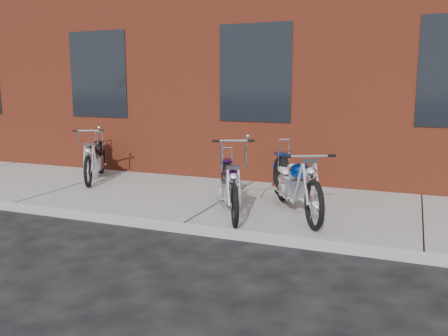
% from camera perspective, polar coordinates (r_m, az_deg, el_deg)
% --- Properties ---
extents(ground, '(120.00, 120.00, 0.00)m').
position_cam_1_polar(ground, '(6.50, -4.84, -7.87)').
color(ground, black).
rests_on(ground, ground).
extents(sidewalk, '(22.00, 3.00, 0.15)m').
position_cam_1_polar(sidewalk, '(7.80, 0.11, -4.23)').
color(sidewalk, gray).
rests_on(sidewalk, ground).
extents(building_brick, '(22.00, 10.00, 8.00)m').
position_cam_1_polar(building_brick, '(13.95, 10.59, 18.13)').
color(building_brick, maroon).
rests_on(building_brick, ground).
extents(chopper_purple, '(0.96, 1.86, 1.13)m').
position_cam_1_polar(chopper_purple, '(6.89, 0.75, -2.39)').
color(chopper_purple, black).
rests_on(chopper_purple, sidewalk).
extents(chopper_blue, '(1.24, 2.05, 1.00)m').
position_cam_1_polar(chopper_blue, '(6.94, 8.55, -1.99)').
color(chopper_blue, black).
rests_on(chopper_blue, sidewalk).
extents(chopper_third, '(1.02, 1.84, 1.03)m').
position_cam_1_polar(chopper_third, '(9.64, -15.27, 0.84)').
color(chopper_third, black).
rests_on(chopper_third, sidewalk).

